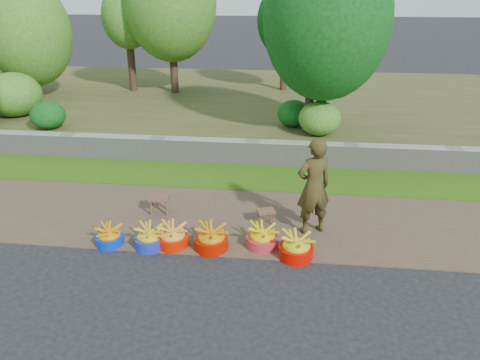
# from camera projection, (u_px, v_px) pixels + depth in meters

# --- Properties ---
(ground_plane) EXTENTS (120.00, 120.00, 0.00)m
(ground_plane) POSITION_uv_depth(u_px,v_px,m) (227.00, 258.00, 7.15)
(ground_plane) COLOR black
(ground_plane) RESTS_ON ground
(dirt_shoulder) EXTENTS (80.00, 2.50, 0.02)m
(dirt_shoulder) POSITION_uv_depth(u_px,v_px,m) (237.00, 219.00, 8.29)
(dirt_shoulder) COLOR brown
(dirt_shoulder) RESTS_ON ground
(grass_verge) EXTENTS (80.00, 1.50, 0.04)m
(grass_verge) POSITION_uv_depth(u_px,v_px,m) (249.00, 176.00, 10.12)
(grass_verge) COLOR #315E0F
(grass_verge) RESTS_ON ground
(retaining_wall) EXTENTS (80.00, 0.35, 0.55)m
(retaining_wall) POSITION_uv_depth(u_px,v_px,m) (252.00, 152.00, 10.80)
(retaining_wall) COLOR gray
(retaining_wall) RESTS_ON ground
(earth_bank) EXTENTS (80.00, 10.00, 0.50)m
(earth_bank) POSITION_uv_depth(u_px,v_px,m) (266.00, 104.00, 15.29)
(earth_bank) COLOR #494922
(earth_bank) RESTS_ON ground
(vegetation) EXTENTS (35.34, 8.20, 4.65)m
(vegetation) POSITION_uv_depth(u_px,v_px,m) (264.00, 31.00, 13.10)
(vegetation) COLOR #34251A
(vegetation) RESTS_ON earth_bank
(basin_a) EXTENTS (0.45, 0.45, 0.33)m
(basin_a) POSITION_uv_depth(u_px,v_px,m) (109.00, 237.00, 7.45)
(basin_a) COLOR #052CCC
(basin_a) RESTS_ON ground
(basin_b) EXTENTS (0.49, 0.49, 0.37)m
(basin_b) POSITION_uv_depth(u_px,v_px,m) (150.00, 238.00, 7.38)
(basin_b) COLOR #1B27AF
(basin_b) RESTS_ON ground
(basin_c) EXTENTS (0.50, 0.50, 0.38)m
(basin_c) POSITION_uv_depth(u_px,v_px,m) (173.00, 237.00, 7.40)
(basin_c) COLOR red
(basin_c) RESTS_ON ground
(basin_d) EXTENTS (0.54, 0.54, 0.40)m
(basin_d) POSITION_uv_depth(u_px,v_px,m) (211.00, 239.00, 7.32)
(basin_d) COLOR #A80F00
(basin_d) RESTS_ON ground
(basin_e) EXTENTS (0.50, 0.50, 0.38)m
(basin_e) POSITION_uv_depth(u_px,v_px,m) (262.00, 238.00, 7.37)
(basin_e) COLOR red
(basin_e) RESTS_ON ground
(basin_f) EXTENTS (0.53, 0.53, 0.39)m
(basin_f) POSITION_uv_depth(u_px,v_px,m) (296.00, 248.00, 7.08)
(basin_f) COLOR #C80900
(basin_f) RESTS_ON ground
(stool_left) EXTENTS (0.40, 0.33, 0.32)m
(stool_left) POSITION_uv_depth(u_px,v_px,m) (159.00, 200.00, 8.41)
(stool_left) COLOR brown
(stool_left) RESTS_ON dirt_shoulder
(stool_right) EXTENTS (0.36, 0.31, 0.27)m
(stool_right) POSITION_uv_depth(u_px,v_px,m) (266.00, 213.00, 8.03)
(stool_right) COLOR brown
(stool_right) RESTS_ON dirt_shoulder
(vendor_woman) EXTENTS (0.71, 0.61, 1.63)m
(vendor_woman) POSITION_uv_depth(u_px,v_px,m) (314.00, 187.00, 7.57)
(vendor_woman) COLOR black
(vendor_woman) RESTS_ON dirt_shoulder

